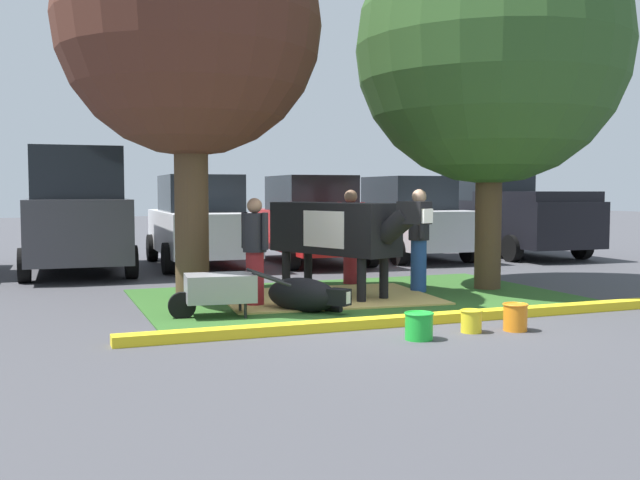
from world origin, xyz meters
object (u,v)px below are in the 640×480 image
object	(u,v)px
bucket_orange	(515,317)
suv_dark_grey	(77,211)
shade_tree_right	(491,49)
person_handler	(419,237)
person_visitor_far	(255,249)
calf_lying	(304,295)
hatchback_white	(200,222)
person_visitor_near	(351,234)
bucket_green	(419,325)
sedan_red	(310,221)
bucket_yellow	(471,321)
shade_tree_left	(189,25)
cow_holstein	(338,229)
pickup_truck_black	(504,212)
sedan_silver	(408,219)
wheelbarrow	(218,289)

from	to	relation	value
bucket_orange	suv_dark_grey	bearing A→B (deg)	118.35
shade_tree_right	person_handler	bearing A→B (deg)	177.40
person_visitor_far	suv_dark_grey	bearing A→B (deg)	110.75
calf_lying	hatchback_white	world-z (taller)	hatchback_white
shade_tree_right	person_visitor_near	bearing A→B (deg)	144.10
bucket_green	suv_dark_grey	world-z (taller)	suv_dark_grey
shade_tree_right	sedan_red	xyz separation A→B (m)	(-1.23, 5.37, -3.06)
person_visitor_near	bucket_yellow	bearing A→B (deg)	-95.19
shade_tree_left	person_visitor_near	size ratio (longest dim) A/B	3.60
bucket_green	bucket_yellow	distance (m)	0.80
cow_holstein	person_handler	bearing A→B (deg)	0.11
bucket_green	hatchback_white	world-z (taller)	hatchback_white
person_visitor_far	bucket_orange	bearing A→B (deg)	-49.15
suv_dark_grey	person_visitor_near	bearing A→B (deg)	-40.94
shade_tree_left	hatchback_white	distance (m)	6.20
bucket_orange	person_visitor_far	bearing A→B (deg)	130.85
pickup_truck_black	shade_tree_right	bearing A→B (deg)	-127.38
shade_tree_left	suv_dark_grey	size ratio (longest dim) A/B	1.31
sedan_red	cow_holstein	bearing A→B (deg)	-105.80
pickup_truck_black	shade_tree_left	bearing A→B (deg)	-150.44
person_handler	sedan_red	size ratio (longest dim) A/B	0.38
hatchback_white	bucket_orange	bearing A→B (deg)	-77.49
sedan_silver	suv_dark_grey	bearing A→B (deg)	-178.27
cow_holstein	shade_tree_left	bearing A→B (deg)	171.23
bucket_orange	sedan_red	distance (m)	8.68
calf_lying	hatchback_white	bearing A→B (deg)	90.40
person_visitor_near	bucket_yellow	distance (m)	4.63
calf_lying	sedan_silver	size ratio (longest dim) A/B	0.28
person_visitor_near	hatchback_white	distance (m)	4.60
wheelbarrow	sedan_silver	size ratio (longest dim) A/B	0.36
bucket_orange	shade_tree_right	bearing A→B (deg)	61.10
wheelbarrow	sedan_silver	xyz separation A→B (m)	(6.29, 6.58, 0.60)
person_visitor_near	sedan_silver	size ratio (longest dim) A/B	0.38
bucket_orange	hatchback_white	size ratio (longest dim) A/B	0.07
cow_holstein	person_visitor_near	world-z (taller)	person_visitor_near
person_visitor_near	person_visitor_far	xyz separation A→B (m)	(-2.30, -1.83, -0.07)
person_handler	pickup_truck_black	size ratio (longest dim) A/B	0.31
shade_tree_left	sedan_red	xyz separation A→B (m)	(3.74, 4.97, -3.13)
shade_tree_right	sedan_silver	xyz separation A→B (m)	(1.38, 5.50, -3.06)
shade_tree_right	sedan_silver	distance (m)	6.44
shade_tree_right	person_handler	distance (m)	3.38
person_visitor_far	hatchback_white	size ratio (longest dim) A/B	0.35
shade_tree_left	person_handler	distance (m)	4.88
shade_tree_right	suv_dark_grey	xyz separation A→B (m)	(-6.39, 5.26, -2.77)
wheelbarrow	sedan_silver	distance (m)	9.13
person_handler	sedan_red	xyz separation A→B (m)	(0.07, 5.31, 0.06)
shade_tree_right	person_visitor_near	distance (m)	3.93
wheelbarrow	calf_lying	bearing A→B (deg)	-0.19
bucket_orange	sedan_red	world-z (taller)	sedan_red
cow_holstein	person_handler	size ratio (longest dim) A/B	1.76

